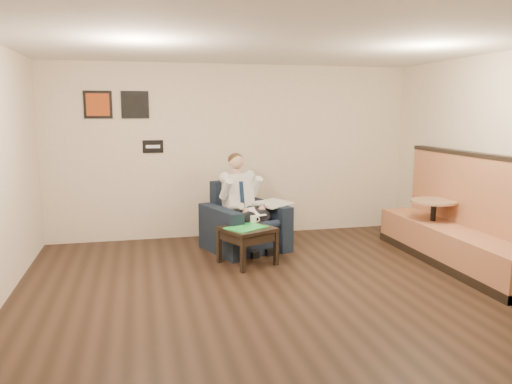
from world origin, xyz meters
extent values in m
plane|color=black|center=(0.00, 0.00, 0.00)|extent=(6.00, 6.00, 0.00)
cube|color=#F1DFC5|center=(0.00, 3.00, 1.40)|extent=(6.00, 0.02, 2.80)
cube|color=#F1DFC5|center=(0.00, -3.00, 1.40)|extent=(6.00, 0.02, 2.80)
cube|color=white|center=(0.00, 0.00, 2.80)|extent=(6.00, 6.00, 0.02)
cube|color=black|center=(-1.30, 2.98, 1.50)|extent=(0.32, 0.02, 0.20)
cube|color=#A83E14|center=(-2.10, 2.98, 2.15)|extent=(0.42, 0.03, 0.42)
cube|color=black|center=(-1.55, 2.98, 2.15)|extent=(0.42, 0.03, 0.42)
cube|color=black|center=(-0.02, 2.04, 0.50)|extent=(1.32, 1.32, 1.00)
cube|color=white|center=(0.06, 1.81, 0.61)|extent=(0.34, 0.39, 0.01)
cube|color=silver|center=(0.42, 2.07, 0.68)|extent=(0.61, 0.67, 0.01)
cube|color=black|center=(-0.13, 1.34, 0.25)|extent=(0.82, 0.82, 0.51)
cube|color=#2AD64A|center=(-0.16, 1.30, 0.51)|extent=(0.62, 0.58, 0.01)
cylinder|color=white|center=(0.00, 1.55, 0.56)|extent=(0.12, 0.12, 0.11)
cube|color=black|center=(-0.16, 1.53, 0.51)|extent=(0.17, 0.11, 0.01)
cube|color=#A86441|center=(2.59, 0.69, 0.74)|extent=(0.69, 2.90, 1.48)
cylinder|color=#A57A59|center=(2.55, 1.17, 0.40)|extent=(0.67, 0.67, 0.80)
camera|label=1|loc=(-1.52, -5.06, 2.06)|focal=35.00mm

